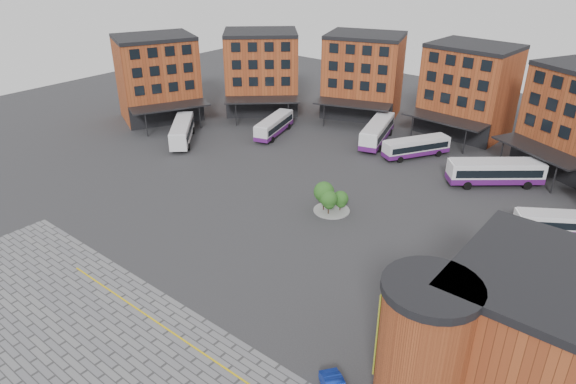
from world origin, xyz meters
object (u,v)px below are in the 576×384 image
Objects in this scene: tree_island at (329,197)px; bus_d at (416,147)px; bus_f at (561,223)px; bus_c at (377,131)px; bus_b at (274,125)px; bus_a at (182,130)px; bus_e at (495,172)px.

tree_island is 22.37m from bus_d.
bus_c is at bearing -144.95° from bus_f.
bus_d is 1.08× the size of bus_f.
tree_island is 0.47× the size of bus_f.
bus_a is at bearing -144.87° from bus_b.
bus_f is (22.89, 11.78, -0.51)m from tree_island.
bus_d is at bearing -140.13° from bus_e.
tree_island is at bearing -95.85° from bus_f.
bus_d is at bearing -1.06° from bus_b.
tree_island is 0.35× the size of bus_c.
bus_b is 1.08× the size of bus_d.
bus_e is at bearing 20.14° from bus_d.
tree_island is at bearing -51.99° from bus_b.
bus_b is at bearing -134.30° from bus_d.
bus_d is (0.17, 22.36, -0.41)m from tree_island.
tree_island is 27.75m from bus_b.
bus_a is 55.27m from bus_f.
bus_d is 12.76m from bus_e.
bus_a is at bearing -115.52° from bus_f.
bus_c is 1.11× the size of bus_e.
bus_c is at bearing 107.24° from tree_island.
bus_e is at bearing -10.00° from bus_b.
bus_d is at bearing -148.06° from bus_f.
tree_island reaches higher than bus_e.
bus_e reaches higher than bus_f.
bus_a is 36.71m from bus_d.
tree_island reaches higher than bus_c.
bus_b is 23.49m from bus_d.
bus_a reaches higher than bus_b.
bus_c reaches higher than bus_d.
bus_c is at bearing -4.62° from bus_a.
bus_b is (-22.50, 16.24, -0.36)m from tree_island.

